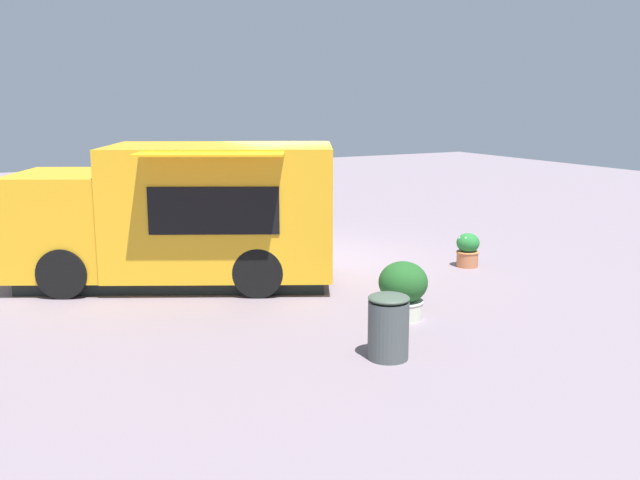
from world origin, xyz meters
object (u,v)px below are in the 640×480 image
at_px(planter_flowering_near, 468,250).
at_px(trash_bin, 388,326).
at_px(food_truck, 183,218).
at_px(person_customer, 125,217).
at_px(planter_flowering_far, 403,289).

bearing_deg(planter_flowering_near, trash_bin, 129.96).
bearing_deg(food_truck, trash_bin, -167.35).
distance_m(person_customer, planter_flowering_far, 8.88).
bearing_deg(person_customer, planter_flowering_far, -168.01).
bearing_deg(food_truck, planter_flowering_far, -148.06).
bearing_deg(planter_flowering_near, planter_flowering_far, 125.55).
xyz_separation_m(planter_flowering_far, trash_bin, (-1.25, 1.07, -0.02)).
relative_size(person_customer, trash_bin, 1.01).
xyz_separation_m(person_customer, planter_flowering_far, (-8.69, -1.84, 0.12)).
bearing_deg(person_customer, food_truck, 177.13).
relative_size(food_truck, person_customer, 6.79).
height_order(food_truck, trash_bin, food_truck).
bearing_deg(planter_flowering_far, planter_flowering_near, -54.45).
bearing_deg(food_truck, person_customer, -2.87).
xyz_separation_m(food_truck, planter_flowering_far, (-3.39, -2.11, -0.68)).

